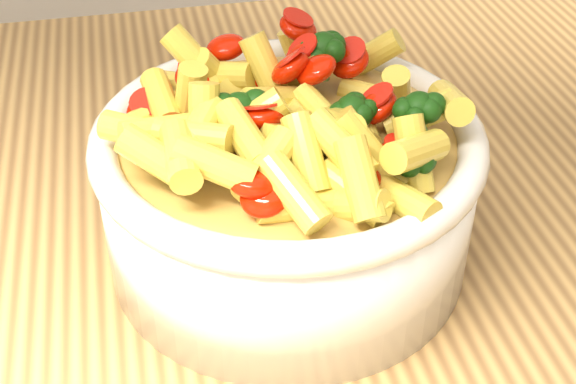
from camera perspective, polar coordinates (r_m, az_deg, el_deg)
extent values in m
cube|color=tan|center=(0.57, 10.26, -4.30)|extent=(1.20, 0.80, 0.04)
cylinder|color=white|center=(0.50, 0.00, -0.41)|extent=(0.23, 0.23, 0.09)
ellipsoid|color=white|center=(0.52, 0.00, -2.87)|extent=(0.21, 0.21, 0.03)
torus|color=white|center=(0.48, 0.00, 3.91)|extent=(0.24, 0.24, 0.02)
ellipsoid|color=#E4B84E|center=(0.48, 0.00, 3.91)|extent=(0.20, 0.20, 0.02)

